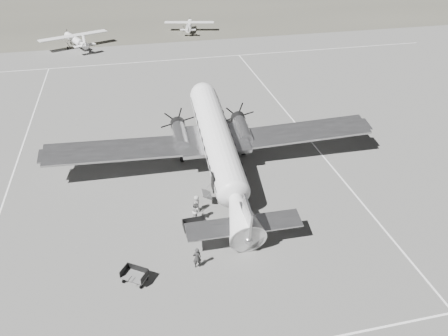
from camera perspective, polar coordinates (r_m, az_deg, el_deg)
ground at (r=36.96m, az=-0.52°, el=-5.16°), size 260.00×260.00×0.00m
taxi_line_right at (r=40.73m, az=16.22°, el=-2.69°), size 0.15×80.00×0.01m
taxi_line_left at (r=46.28m, az=-25.75°, el=-0.35°), size 0.15×60.00×0.01m
taxi_line_horizon at (r=72.61m, az=-7.51°, el=13.77°), size 90.00×0.15×0.01m
dc3_airliner at (r=39.25m, az=-0.65°, el=2.52°), size 32.05×22.51×6.04m
light_plane_left at (r=82.06m, az=-18.82°, el=15.41°), size 14.69×13.52×2.46m
light_plane_right at (r=89.03m, az=-4.57°, el=17.97°), size 11.08×9.71×1.99m
baggage_cart_near at (r=34.16m, az=-3.81°, el=-7.68°), size 1.99×1.45×1.09m
baggage_cart_far at (r=30.95m, az=-11.58°, el=-13.64°), size 2.17×2.03×1.00m
ground_crew at (r=31.17m, az=-3.54°, el=-11.61°), size 0.64×0.45×1.68m
ramp_agent at (r=35.05m, az=-3.63°, el=-5.58°), size 0.90×1.07×1.96m
passenger at (r=36.15m, az=-3.59°, el=-4.67°), size 0.57×0.80×1.54m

